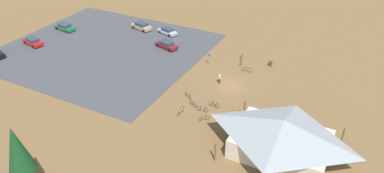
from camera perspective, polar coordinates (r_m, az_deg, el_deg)
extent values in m
plane|color=brown|center=(58.05, 6.00, 0.20)|extent=(160.00, 160.00, 0.00)
cube|color=#424247|center=(71.53, -13.71, 5.79)|extent=(36.67, 33.64, 0.05)
cube|color=beige|center=(45.37, 13.77, -8.79)|extent=(11.06, 7.95, 2.64)
pyramid|color=#93999E|center=(43.87, 14.17, -6.35)|extent=(13.19, 10.08, 2.25)
cylinder|color=brown|center=(48.84, 22.62, -7.32)|extent=(0.20, 0.20, 2.64)
cylinder|color=brown|center=(50.39, 8.24, -3.56)|extent=(0.20, 0.20, 2.64)
cylinder|color=brown|center=(43.15, 3.66, -10.21)|extent=(0.20, 0.20, 2.64)
cylinder|color=brown|center=(64.73, 12.25, 3.58)|extent=(0.60, 0.60, 0.90)
cylinder|color=#99999E|center=(63.40, 2.71, 4.35)|extent=(0.08, 0.08, 2.20)
cube|color=#1959B2|center=(63.04, 2.73, 4.99)|extent=(0.56, 0.04, 0.40)
cone|color=#14421E|center=(40.89, -25.83, -8.87)|extent=(2.81, 2.81, 5.47)
torus|color=black|center=(51.74, 1.06, -3.47)|extent=(0.69, 0.09, 0.69)
torus|color=black|center=(51.42, 2.20, -3.74)|extent=(0.69, 0.09, 0.69)
cylinder|color=#197A7F|center=(51.51, 1.63, -3.50)|extent=(1.01, 0.11, 0.04)
cylinder|color=#197A7F|center=(51.51, 1.43, -3.35)|extent=(0.04, 0.04, 0.45)
cube|color=black|center=(51.38, 1.43, -3.14)|extent=(0.21, 0.09, 0.05)
cylinder|color=#197A7F|center=(51.32, 2.09, -3.52)|extent=(0.04, 0.04, 0.43)
cylinder|color=black|center=(51.20, 2.09, -3.32)|extent=(0.07, 0.48, 0.03)
torus|color=black|center=(61.97, 9.04, 2.53)|extent=(0.76, 0.06, 0.76)
torus|color=black|center=(62.23, 8.13, 2.74)|extent=(0.76, 0.06, 0.76)
cylinder|color=#722D9E|center=(62.04, 8.60, 2.73)|extent=(0.96, 0.06, 0.04)
cylinder|color=#722D9E|center=(61.95, 8.77, 2.76)|extent=(0.04, 0.04, 0.41)
cube|color=black|center=(61.86, 8.78, 2.93)|extent=(0.20, 0.08, 0.05)
cylinder|color=#722D9E|center=(62.08, 8.24, 2.93)|extent=(0.04, 0.04, 0.52)
cylinder|color=black|center=(61.96, 8.26, 3.14)|extent=(0.04, 0.48, 0.03)
torus|color=black|center=(54.95, -0.95, -1.18)|extent=(0.59, 0.37, 0.66)
torus|color=black|center=(54.18, -0.35, -1.70)|extent=(0.59, 0.37, 0.66)
cylinder|color=red|center=(54.51, -0.65, -1.34)|extent=(0.87, 0.53, 0.04)
cylinder|color=red|center=(54.60, -0.76, -1.17)|extent=(0.04, 0.04, 0.39)
cube|color=black|center=(54.50, -0.76, -1.00)|extent=(0.21, 0.17, 0.05)
cylinder|color=red|center=(54.14, -0.41, -1.45)|extent=(0.04, 0.04, 0.44)
cylinder|color=black|center=(54.02, -0.42, -1.26)|extent=(0.27, 0.43, 0.03)
torus|color=black|center=(52.96, -0.13, -2.54)|extent=(0.65, 0.32, 0.69)
torus|color=black|center=(52.34, 0.52, -3.00)|extent=(0.65, 0.32, 0.69)
cylinder|color=#2347B7|center=(52.59, 0.19, -2.66)|extent=(0.82, 0.39, 0.04)
cylinder|color=#2347B7|center=(52.66, 0.07, -2.52)|extent=(0.04, 0.04, 0.37)
cube|color=black|center=(52.55, 0.07, -2.35)|extent=(0.22, 0.15, 0.05)
cylinder|color=#2347B7|center=(52.27, 0.45, -2.73)|extent=(0.04, 0.04, 0.48)
cylinder|color=black|center=(52.13, 0.46, -2.52)|extent=(0.23, 0.45, 0.03)
torus|color=black|center=(50.75, -2.06, -4.22)|extent=(0.05, 0.76, 0.76)
torus|color=black|center=(51.50, -1.50, -3.61)|extent=(0.05, 0.76, 0.76)
cylinder|color=silver|center=(51.05, -1.78, -3.80)|extent=(0.05, 0.97, 0.04)
cylinder|color=silver|center=(50.85, -1.88, -3.80)|extent=(0.04, 0.04, 0.49)
cube|color=black|center=(50.71, -1.89, -3.58)|extent=(0.08, 0.20, 0.05)
cylinder|color=silver|center=(51.30, -1.56, -3.47)|extent=(0.04, 0.04, 0.45)
cylinder|color=black|center=(51.17, -1.57, -3.26)|extent=(0.48, 0.04, 0.03)
torus|color=black|center=(65.81, 7.68, 4.45)|extent=(0.13, 0.74, 0.74)
torus|color=black|center=(66.67, 7.87, 4.80)|extent=(0.13, 0.74, 0.74)
cylinder|color=yellow|center=(66.19, 7.78, 4.72)|extent=(0.15, 0.90, 0.04)
cylinder|color=yellow|center=(65.98, 7.75, 4.74)|extent=(0.04, 0.04, 0.47)
cube|color=black|center=(65.88, 7.77, 4.92)|extent=(0.10, 0.21, 0.05)
cylinder|color=yellow|center=(66.48, 7.87, 4.95)|extent=(0.04, 0.04, 0.47)
cylinder|color=black|center=(66.38, 7.88, 5.13)|extent=(0.48, 0.09, 0.03)
torus|color=black|center=(52.69, 3.01, -2.76)|extent=(0.73, 0.04, 0.73)
torus|color=black|center=(52.37, 3.98, -3.04)|extent=(0.73, 0.04, 0.73)
cylinder|color=black|center=(52.46, 3.50, -2.79)|extent=(0.90, 0.04, 0.04)
cylinder|color=black|center=(52.48, 3.33, -2.68)|extent=(0.04, 0.04, 0.39)
cube|color=black|center=(52.37, 3.34, -2.50)|extent=(0.20, 0.08, 0.05)
cylinder|color=black|center=(52.28, 3.89, -2.82)|extent=(0.04, 0.04, 0.43)
cylinder|color=black|center=(52.16, 3.90, -2.62)|extent=(0.03, 0.48, 0.03)
torus|color=black|center=(50.00, 2.43, -4.93)|extent=(0.52, 0.44, 0.64)
torus|color=black|center=(49.81, 1.36, -5.07)|extent=(0.52, 0.44, 0.64)
cylinder|color=orange|center=(49.84, 1.90, -4.90)|extent=(0.70, 0.59, 0.04)
cylinder|color=orange|center=(49.81, 2.09, -4.78)|extent=(0.04, 0.04, 0.43)
cube|color=black|center=(49.69, 2.10, -4.58)|extent=(0.20, 0.19, 0.05)
cylinder|color=orange|center=(49.70, 1.47, -4.86)|extent=(0.04, 0.04, 0.44)
cylinder|color=black|center=(49.57, 1.48, -4.66)|extent=(0.33, 0.39, 0.03)
torus|color=black|center=(63.83, 7.64, 3.51)|extent=(0.18, 0.66, 0.66)
torus|color=black|center=(64.67, 7.77, 3.89)|extent=(0.18, 0.66, 0.66)
cylinder|color=#B7B7BC|center=(64.20, 7.71, 3.79)|extent=(0.22, 0.87, 0.04)
cylinder|color=#B7B7BC|center=(64.00, 7.69, 3.80)|extent=(0.04, 0.04, 0.42)
cube|color=black|center=(63.90, 7.71, 3.96)|extent=(0.12, 0.21, 0.05)
cylinder|color=#B7B7BC|center=(64.48, 7.77, 4.04)|extent=(0.04, 0.04, 0.47)
cylinder|color=black|center=(64.37, 7.79, 4.22)|extent=(0.48, 0.13, 0.03)
cube|color=red|center=(77.33, -23.75, 6.39)|extent=(4.84, 2.74, 0.61)
cube|color=#2D3842|center=(77.11, -23.84, 6.78)|extent=(2.83, 2.10, 0.58)
cylinder|color=black|center=(78.41, -24.77, 6.31)|extent=(0.67, 0.35, 0.64)
cylinder|color=black|center=(79.02, -23.78, 6.73)|extent=(0.67, 0.35, 0.64)
cylinder|color=black|center=(75.80, -23.66, 5.74)|extent=(0.67, 0.35, 0.64)
cylinder|color=black|center=(76.43, -22.64, 6.18)|extent=(0.67, 0.35, 0.64)
cube|color=maroon|center=(69.77, -4.03, 6.48)|extent=(4.93, 2.93, 0.61)
cube|color=#2D3842|center=(69.53, -4.05, 6.89)|extent=(2.91, 2.20, 0.52)
cylinder|color=black|center=(70.42, -5.38, 6.48)|extent=(0.68, 0.38, 0.64)
cylinder|color=black|center=(71.39, -4.45, 6.88)|extent=(0.68, 0.38, 0.64)
cylinder|color=black|center=(68.33, -3.58, 5.74)|extent=(0.68, 0.38, 0.64)
cylinder|color=black|center=(69.32, -2.65, 6.17)|extent=(0.68, 0.38, 0.64)
cube|color=tan|center=(78.71, -7.96, 9.27)|extent=(4.98, 2.87, 0.69)
cube|color=#2D3842|center=(78.47, -7.99, 9.71)|extent=(2.92, 2.18, 0.59)
cylinder|color=black|center=(79.44, -9.16, 9.20)|extent=(0.67, 0.36, 0.64)
cylinder|color=black|center=(80.41, -8.29, 9.55)|extent=(0.67, 0.36, 0.64)
cylinder|color=black|center=(77.20, -7.59, 8.65)|extent=(0.67, 0.36, 0.64)
cylinder|color=black|center=(78.19, -6.71, 9.01)|extent=(0.67, 0.36, 0.64)
cylinder|color=black|center=(74.44, -27.51, 4.31)|extent=(0.67, 0.35, 0.64)
cube|color=#1E6B3D|center=(82.22, -19.38, 8.73)|extent=(4.97, 2.49, 0.62)
cube|color=#2D3842|center=(82.01, -19.45, 9.10)|extent=(2.86, 1.98, 0.55)
cylinder|color=black|center=(83.13, -20.48, 8.60)|extent=(0.66, 0.31, 0.64)
cylinder|color=black|center=(83.97, -19.59, 9.00)|extent=(0.66, 0.31, 0.64)
cylinder|color=black|center=(80.61, -19.11, 8.17)|extent=(0.66, 0.31, 0.64)
cylinder|color=black|center=(81.49, -18.20, 8.58)|extent=(0.66, 0.31, 0.64)
cube|color=#BCBCC1|center=(75.86, -3.89, 8.58)|extent=(4.61, 2.87, 0.55)
cube|color=#2D3842|center=(75.65, -3.90, 8.96)|extent=(2.74, 2.13, 0.53)
cylinder|color=black|center=(76.49, -5.04, 8.59)|extent=(0.68, 0.39, 0.64)
cylinder|color=black|center=(77.39, -4.21, 8.91)|extent=(0.68, 0.39, 0.64)
cylinder|color=black|center=(74.47, -3.54, 8.00)|extent=(0.68, 0.39, 0.64)
cylinder|color=black|center=(75.40, -2.70, 8.33)|extent=(0.68, 0.39, 0.64)
cube|color=#2D3347|center=(58.26, 4.32, 0.90)|extent=(0.40, 0.40, 0.85)
cylinder|color=yellow|center=(57.89, 4.35, 1.52)|extent=(0.36, 0.36, 0.61)
sphere|color=tan|center=(57.68, 4.37, 1.89)|extent=(0.24, 0.24, 0.24)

